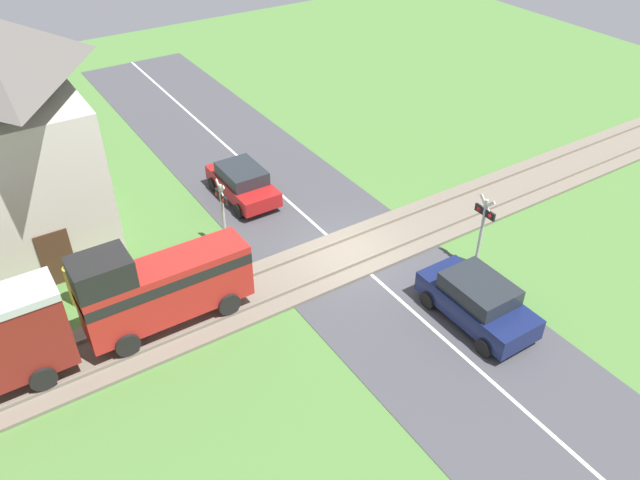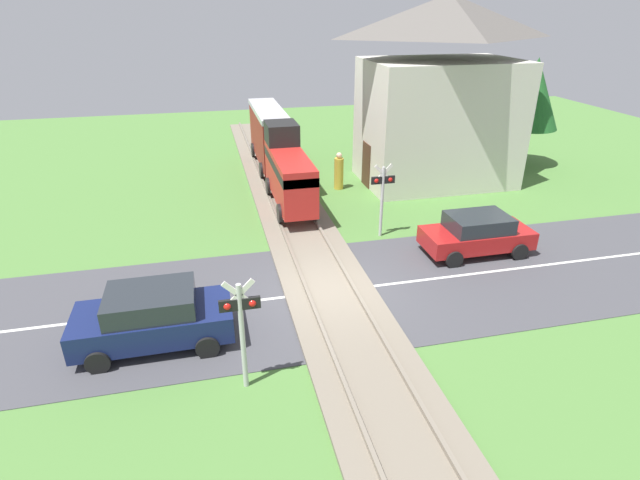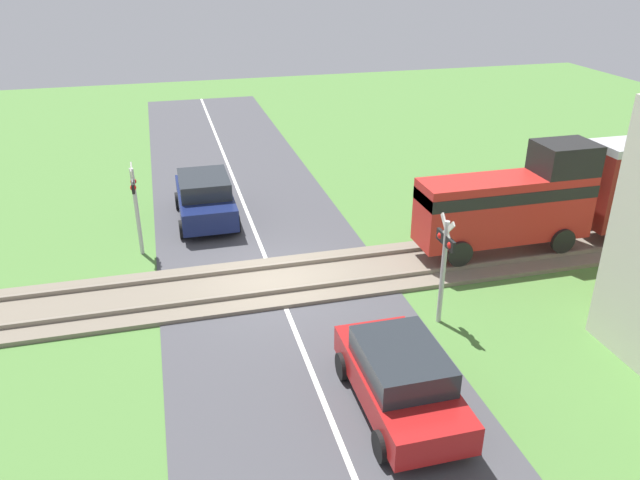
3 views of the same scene
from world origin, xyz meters
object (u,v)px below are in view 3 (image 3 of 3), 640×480
at_px(train, 605,189).
at_px(crossing_signal_east_approach, 444,256).
at_px(car_far_side, 400,377).
at_px(pedestrian_by_station, 629,264).
at_px(car_near_crossing, 205,197).
at_px(crossing_signal_west_approach, 135,197).

height_order(train, crossing_signal_east_approach, train).
bearing_deg(car_far_side, pedestrian_by_station, 110.93).
height_order(car_near_crossing, crossing_signal_east_approach, crossing_signal_east_approach).
bearing_deg(car_near_crossing, crossing_signal_east_approach, 32.32).
xyz_separation_m(car_far_side, pedestrian_by_station, (-2.96, 7.73, 0.05)).
relative_size(car_far_side, crossing_signal_east_approach, 1.33).
xyz_separation_m(car_near_crossing, car_far_side, (10.77, 2.88, -0.06)).
distance_m(car_near_crossing, crossing_signal_west_approach, 3.20).
distance_m(car_near_crossing, pedestrian_by_station, 13.18).
distance_m(car_far_side, pedestrian_by_station, 8.28).
xyz_separation_m(train, pedestrian_by_station, (2.77, -1.10, -1.05)).
distance_m(train, crossing_signal_west_approach, 14.17).
distance_m(car_near_crossing, crossing_signal_east_approach, 9.48).
distance_m(crossing_signal_east_approach, pedestrian_by_station, 5.67).
xyz_separation_m(car_near_crossing, crossing_signal_east_approach, (7.96, 5.04, 1.02)).
relative_size(train, car_far_side, 3.07).
bearing_deg(car_far_side, crossing_signal_west_approach, -149.76).
relative_size(car_near_crossing, car_far_side, 1.05).
xyz_separation_m(car_far_side, crossing_signal_west_approach, (-8.65, -5.04, 1.08)).
height_order(crossing_signal_west_approach, pedestrian_by_station, crossing_signal_west_approach).
relative_size(car_near_crossing, pedestrian_by_station, 2.24).
bearing_deg(train, car_near_crossing, -113.31).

